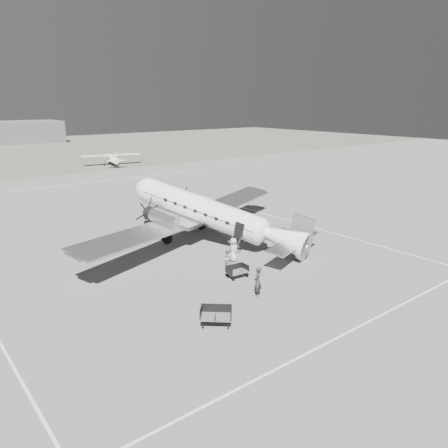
# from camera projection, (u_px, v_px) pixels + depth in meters

# --- Properties ---
(ground) EXTENTS (260.00, 260.00, 0.00)m
(ground) POSITION_uv_depth(u_px,v_px,m) (227.00, 255.00, 36.20)
(ground) COLOR slate
(ground) RESTS_ON ground
(taxi_line_near) EXTENTS (60.00, 0.15, 0.01)m
(taxi_line_near) POSITION_uv_depth(u_px,v_px,m) (376.00, 318.00, 25.63)
(taxi_line_near) COLOR silver
(taxi_line_near) RESTS_ON ground
(taxi_line_right) EXTENTS (0.15, 80.00, 0.01)m
(taxi_line_right) POSITION_uv_depth(u_px,v_px,m) (321.00, 230.00, 43.38)
(taxi_line_right) COLOR silver
(taxi_line_right) RESTS_ON ground
(taxi_line_horizon) EXTENTS (90.00, 0.15, 0.01)m
(taxi_line_horizon) POSITION_uv_depth(u_px,v_px,m) (63.00, 185.00, 66.40)
(taxi_line_horizon) COLOR silver
(taxi_line_horizon) RESTS_ON ground
(dc3_airliner) EXTENTS (31.91, 26.94, 5.17)m
(dc3_airliner) POSITION_uv_depth(u_px,v_px,m) (210.00, 215.00, 38.61)
(dc3_airliner) COLOR silver
(dc3_airliner) RESTS_ON ground
(light_plane_right) EXTENTS (13.54, 11.91, 2.42)m
(light_plane_right) POSITION_uv_depth(u_px,v_px,m) (111.00, 159.00, 86.98)
(light_plane_right) COLOR white
(light_plane_right) RESTS_ON ground
(baggage_cart_near) EXTENTS (1.68, 1.26, 0.90)m
(baggage_cart_near) POSITION_uv_depth(u_px,v_px,m) (237.00, 272.00, 31.44)
(baggage_cart_near) COLOR #5B5B5B
(baggage_cart_near) RESTS_ON ground
(baggage_cart_far) EXTENTS (2.27, 2.23, 1.06)m
(baggage_cart_far) POSITION_uv_depth(u_px,v_px,m) (216.00, 316.00, 24.70)
(baggage_cart_far) COLOR #5B5B5B
(baggage_cart_far) RESTS_ON ground
(ground_crew) EXTENTS (0.87, 0.79, 1.99)m
(ground_crew) POSITION_uv_depth(u_px,v_px,m) (258.00, 281.00, 28.34)
(ground_crew) COLOR #313131
(ground_crew) RESTS_ON ground
(ramp_agent) EXTENTS (0.56, 0.72, 1.49)m
(ramp_agent) POSITION_uv_depth(u_px,v_px,m) (228.00, 258.00, 33.39)
(ramp_agent) COLOR #B4B4B2
(ramp_agent) RESTS_ON ground
(passenger) EXTENTS (0.65, 0.97, 1.92)m
(passenger) POSITION_uv_depth(u_px,v_px,m) (233.00, 250.00, 34.50)
(passenger) COLOR beige
(passenger) RESTS_ON ground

